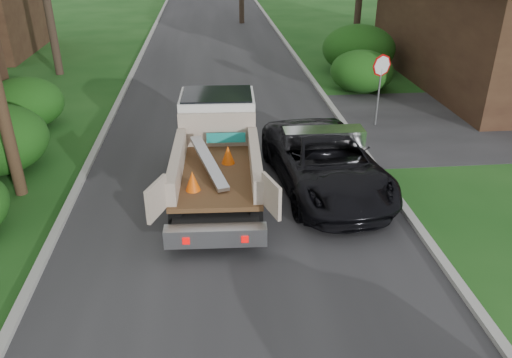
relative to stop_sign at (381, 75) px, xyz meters
The scene contains 10 objects.
ground 10.55m from the stop_sign, 120.02° to the right, with size 120.00×120.00×0.00m, color #164413.
road 5.58m from the stop_sign, 169.11° to the left, with size 8.00×90.00×0.02m, color #28282B.
curb_left 9.51m from the stop_sign, behind, with size 0.20×90.00×0.12m, color #9E9E99.
curb_right 2.27m from the stop_sign, 137.73° to the left, with size 0.20×90.00×0.12m, color #9E9E99.
stop_sign is the anchor object (origin of this frame).
hedge_left_c 12.08m from the stop_sign, behind, with size 2.60×2.60×1.70m, color #1B410F.
hedge_right_a 4.15m from the stop_sign, 81.47° to the left, with size 2.60×2.60×1.70m, color #1B410F.
hedge_right_b 7.15m from the stop_sign, 79.48° to the left, with size 3.38×3.38×2.21m, color #1B410F.
flatbed_truck 6.74m from the stop_sign, 146.03° to the right, with size 2.65×5.74×2.14m.
black_pickup 5.33m from the stop_sign, 122.39° to the right, with size 2.46×5.33×1.48m, color black.
Camera 1 is at (-0.51, -6.94, 6.20)m, focal length 35.00 mm.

